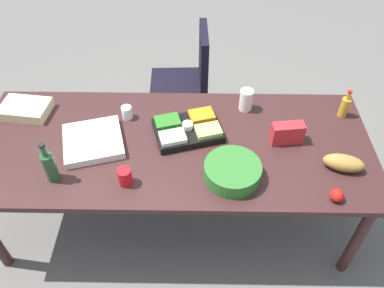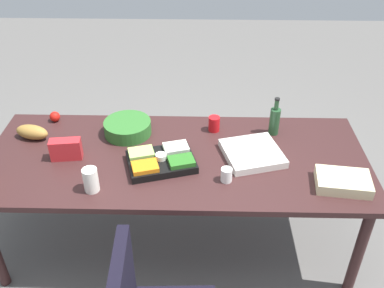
{
  "view_description": "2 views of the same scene",
  "coord_description": "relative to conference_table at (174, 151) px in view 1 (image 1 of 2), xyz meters",
  "views": [
    {
      "loc": [
        -0.15,
        1.73,
        2.56
      ],
      "look_at": [
        -0.12,
        0.03,
        0.82
      ],
      "focal_mm": 36.44,
      "sensor_mm": 36.0,
      "label": 1
    },
    {
      "loc": [
        0.16,
        -2.32,
        2.52
      ],
      "look_at": [
        0.1,
        0.08,
        0.84
      ],
      "focal_mm": 40.78,
      "sensor_mm": 36.0,
      "label": 2
    }
  ],
  "objects": [
    {
      "name": "sheet_cake",
      "position": [
        1.02,
        -0.28,
        0.1
      ],
      "size": [
        0.34,
        0.26,
        0.07
      ],
      "primitive_type": "cube",
      "rotation": [
        0.0,
        0.0,
        -0.12
      ],
      "color": "beige",
      "rests_on": "conference_table"
    },
    {
      "name": "salad_bowl",
      "position": [
        -0.36,
        0.27,
        0.12
      ],
      "size": [
        0.42,
        0.42,
        0.1
      ],
      "primitive_type": "cylinder",
      "rotation": [
        0.0,
        0.0,
        0.3
      ],
      "color": "#2C6728",
      "rests_on": "conference_table"
    },
    {
      "name": "ground_plane",
      "position": [
        0.0,
        0.0,
        -0.72
      ],
      "size": [
        10.0,
        10.0,
        0.0
      ],
      "primitive_type": "plane",
      "color": "#605E5B"
    },
    {
      "name": "pizza_box",
      "position": [
        0.5,
        0.01,
        0.09
      ],
      "size": [
        0.44,
        0.44,
        0.05
      ],
      "primitive_type": "cube",
      "rotation": [
        0.0,
        0.0,
        0.27
      ],
      "color": "silver",
      "rests_on": "conference_table"
    },
    {
      "name": "dressing_bottle",
      "position": [
        -1.14,
        -0.29,
        0.15
      ],
      "size": [
        0.07,
        0.07,
        0.21
      ],
      "color": "gold",
      "rests_on": "conference_table"
    },
    {
      "name": "paper_cup",
      "position": [
        0.32,
        -0.24,
        0.11
      ],
      "size": [
        0.09,
        0.09,
        0.09
      ],
      "primitive_type": "cylinder",
      "rotation": [
        0.0,
        0.0,
        0.31
      ],
      "color": "white",
      "rests_on": "conference_table"
    },
    {
      "name": "conference_table",
      "position": [
        0.0,
        0.0,
        0.0
      ],
      "size": [
        2.53,
        1.03,
        0.79
      ],
      "color": "#361D1D",
      "rests_on": "ground"
    },
    {
      "name": "mayo_jar",
      "position": [
        -0.48,
        -0.35,
        0.15
      ],
      "size": [
        0.1,
        0.1,
        0.15
      ],
      "primitive_type": "cylinder",
      "rotation": [
        0.0,
        0.0,
        0.09
      ],
      "color": "white",
      "rests_on": "conference_table"
    },
    {
      "name": "red_solo_cup",
      "position": [
        0.26,
        0.33,
        0.12
      ],
      "size": [
        0.09,
        0.09,
        0.11
      ],
      "primitive_type": "cylinder",
      "rotation": [
        0.0,
        0.0,
        -0.07
      ],
      "color": "red",
      "rests_on": "conference_table"
    },
    {
      "name": "veggie_tray",
      "position": [
        -0.09,
        -0.09,
        0.11
      ],
      "size": [
        0.49,
        0.4,
        0.09
      ],
      "color": "black",
      "rests_on": "conference_table"
    },
    {
      "name": "wine_bottle",
      "position": [
        0.68,
        0.3,
        0.18
      ],
      "size": [
        0.08,
        0.08,
        0.28
      ],
      "color": "#234929",
      "rests_on": "conference_table"
    },
    {
      "name": "bread_loaf",
      "position": [
        -1.02,
        0.19,
        0.12
      ],
      "size": [
        0.26,
        0.17,
        0.1
      ],
      "primitive_type": "ellipsoid",
      "rotation": [
        0.0,
        0.0,
        -0.25
      ],
      "color": "olive",
      "rests_on": "conference_table"
    },
    {
      "name": "chip_bag_red",
      "position": [
        -0.72,
        -0.03,
        0.14
      ],
      "size": [
        0.21,
        0.1,
        0.14
      ],
      "primitive_type": "cube",
      "rotation": [
        0.0,
        0.0,
        0.12
      ],
      "color": "red",
      "rests_on": "conference_table"
    },
    {
      "name": "apple_red",
      "position": [
        -0.92,
        0.42,
        0.11
      ],
      "size": [
        0.08,
        0.08,
        0.08
      ],
      "primitive_type": "sphere",
      "rotation": [
        0.0,
        0.0,
        -0.01
      ],
      "color": "red",
      "rests_on": "conference_table"
    },
    {
      "name": "office_chair",
      "position": [
        -0.04,
        -1.04,
        -0.34
      ],
      "size": [
        0.56,
        0.56,
        0.99
      ],
      "color": "gray",
      "rests_on": "ground"
    }
  ]
}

